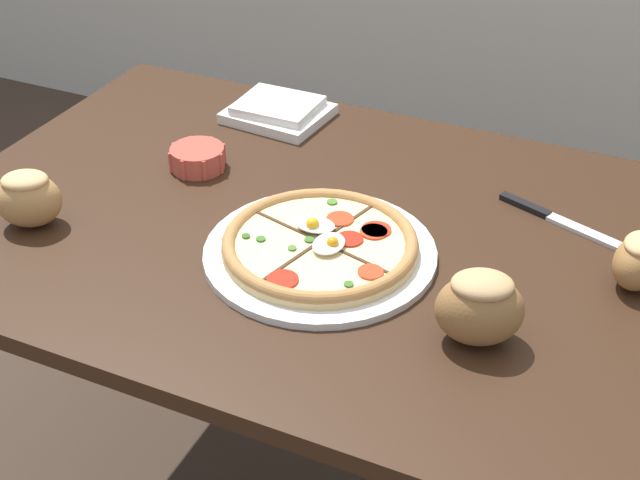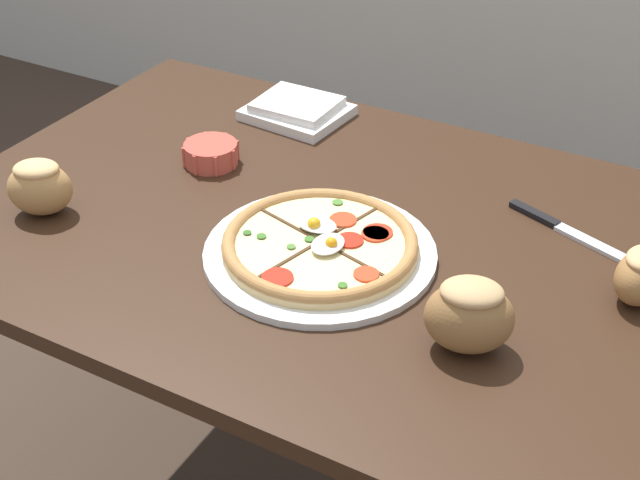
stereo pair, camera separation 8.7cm
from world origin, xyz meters
name	(u,v)px [view 1 (the left image)]	position (x,y,z in m)	size (l,w,h in m)	color
dining_table	(312,273)	(0.00, 0.00, 0.62)	(1.24, 0.86, 0.73)	#331E11
pizza	(320,246)	(0.05, -0.08, 0.74)	(0.36, 0.36, 0.05)	white
ramekin_bowl	(198,157)	(-0.26, 0.08, 0.75)	(0.10, 0.10, 0.04)	#C64C3D
napkin_folded	(278,111)	(-0.22, 0.31, 0.74)	(0.20, 0.17, 0.04)	silver
bread_piece_near	(480,307)	(0.32, -0.17, 0.78)	(0.14, 0.12, 0.11)	olive
bread_piece_mid	(639,260)	(0.50, 0.04, 0.77)	(0.08, 0.10, 0.08)	#A3703D
bread_piece_far	(28,198)	(-0.41, -0.19, 0.77)	(0.13, 0.12, 0.09)	#B27F47
knife_main	(557,219)	(0.36, 0.17, 0.73)	(0.21, 0.09, 0.01)	silver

